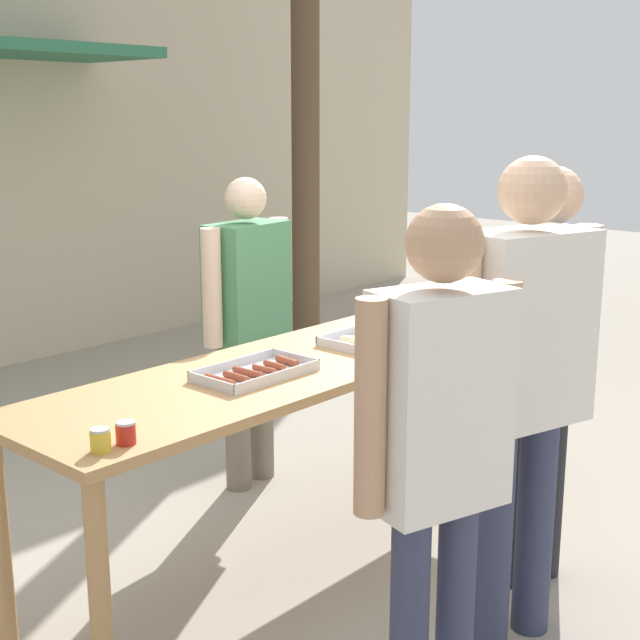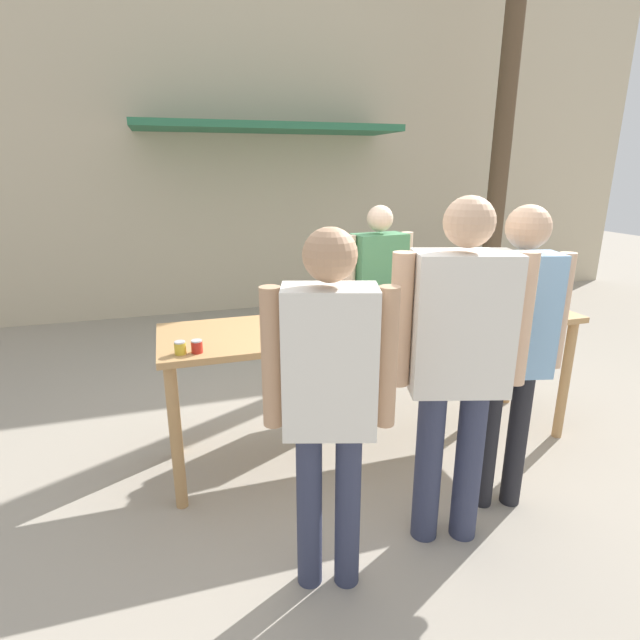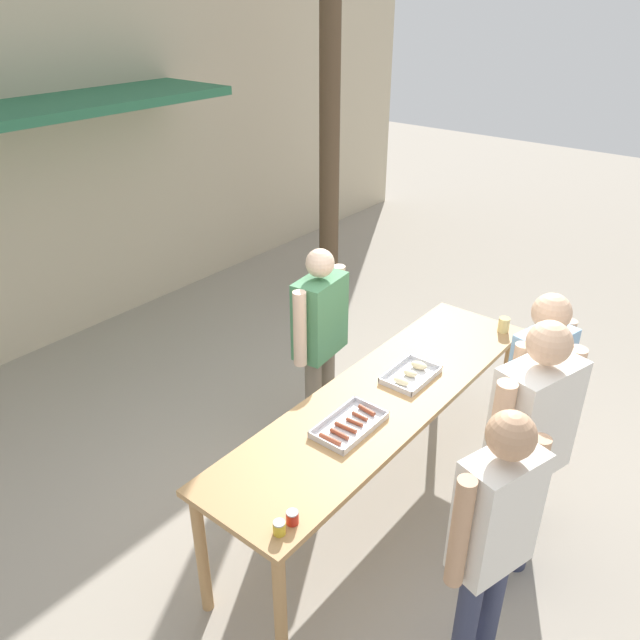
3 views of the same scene
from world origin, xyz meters
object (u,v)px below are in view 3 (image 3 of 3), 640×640
object	(u,v)px
beer_cup	(504,325)
person_customer_with_cup	(535,395)
condiment_jar_ketchup	(292,517)
person_customer_waiting_in_line	(530,439)
person_server_behind_table	(320,331)
food_tray_buns	(411,374)
person_customer_holding_hotdog	(493,531)
food_tray_sausages	(349,426)
condiment_jar_mustard	(279,528)

from	to	relation	value
beer_cup	person_customer_with_cup	world-z (taller)	person_customer_with_cup
condiment_jar_ketchup	person_customer_waiting_in_line	world-z (taller)	person_customer_waiting_in_line
person_server_behind_table	person_customer_waiting_in_line	size ratio (longest dim) A/B	0.90
food_tray_buns	person_customer_holding_hotdog	xyz separation A→B (m)	(-1.00, -1.07, 0.06)
food_tray_sausages	condiment_jar_ketchup	distance (m)	0.82
condiment_jar_ketchup	person_customer_waiting_in_line	xyz separation A→B (m)	(1.21, -0.71, 0.10)
condiment_jar_ketchup	person_customer_holding_hotdog	distance (m)	0.97
person_customer_holding_hotdog	food_tray_buns	bearing A→B (deg)	-116.29
beer_cup	person_customer_waiting_in_line	distance (m)	1.48
food_tray_sausages	food_tray_buns	bearing A→B (deg)	0.23
food_tray_buns	beer_cup	bearing A→B (deg)	-12.45
beer_cup	person_customer_with_cup	xyz separation A→B (m)	(-0.84, -0.58, 0.06)
food_tray_sausages	beer_cup	world-z (taller)	beer_cup
person_customer_with_cup	person_customer_holding_hotdog	bearing A→B (deg)	26.73
person_server_behind_table	person_customer_waiting_in_line	xyz separation A→B (m)	(-0.36, -1.81, 0.11)
condiment_jar_ketchup	food_tray_sausages	bearing A→B (deg)	16.50
beer_cup	person_customer_waiting_in_line	size ratio (longest dim) A/B	0.06
condiment_jar_ketchup	person_customer_with_cup	size ratio (longest dim) A/B	0.04
condiment_jar_mustard	condiment_jar_ketchup	bearing A→B (deg)	-3.86
food_tray_buns	person_customer_holding_hotdog	world-z (taller)	person_customer_holding_hotdog
person_server_behind_table	person_customer_holding_hotdog	bearing A→B (deg)	-125.28
food_tray_sausages	condiment_jar_ketchup	world-z (taller)	condiment_jar_ketchup
beer_cup	person_customer_holding_hotdog	world-z (taller)	person_customer_holding_hotdog
person_server_behind_table	person_customer_holding_hotdog	world-z (taller)	person_customer_holding_hotdog
person_customer_holding_hotdog	person_customer_waiting_in_line	world-z (taller)	person_customer_waiting_in_line
condiment_jar_mustard	person_server_behind_table	distance (m)	1.98
food_tray_buns	beer_cup	distance (m)	1.02
beer_cup	person_customer_holding_hotdog	size ratio (longest dim) A/B	0.07
food_tray_buns	condiment_jar_ketchup	size ratio (longest dim) A/B	5.44
person_server_behind_table	person_customer_holding_hotdog	distance (m)	2.20
condiment_jar_mustard	condiment_jar_ketchup	xyz separation A→B (m)	(0.09, -0.01, 0.00)
person_server_behind_table	person_customer_waiting_in_line	world-z (taller)	person_customer_waiting_in_line
person_server_behind_table	person_customer_holding_hotdog	xyz separation A→B (m)	(-1.07, -1.93, 0.06)
condiment_jar_ketchup	beer_cup	bearing A→B (deg)	0.38
person_customer_holding_hotdog	person_customer_with_cup	world-z (taller)	person_customer_with_cup
food_tray_buns	condiment_jar_mustard	bearing A→B (deg)	-171.78
person_customer_holding_hotdog	person_customer_waiting_in_line	bearing A→B (deg)	-153.56
food_tray_buns	person_customer_holding_hotdog	bearing A→B (deg)	-133.07
food_tray_sausages	condiment_jar_mustard	xyz separation A→B (m)	(-0.88, -0.23, 0.02)
beer_cup	person_server_behind_table	size ratio (longest dim) A/B	0.07
person_customer_holding_hotdog	person_customer_waiting_in_line	size ratio (longest dim) A/B	0.94
condiment_jar_ketchup	person_customer_waiting_in_line	size ratio (longest dim) A/B	0.04
person_customer_with_cup	condiment_jar_ketchup	bearing A→B (deg)	-5.17
condiment_jar_mustard	person_customer_holding_hotdog	xyz separation A→B (m)	(0.59, -0.84, 0.05)
condiment_jar_mustard	condiment_jar_ketchup	size ratio (longest dim) A/B	1.00
condiment_jar_ketchup	person_customer_with_cup	world-z (taller)	person_customer_with_cup
food_tray_buns	condiment_jar_ketchup	xyz separation A→B (m)	(-1.50, -0.24, 0.02)
person_customer_waiting_in_line	condiment_jar_mustard	bearing A→B (deg)	-12.97
food_tray_buns	person_customer_with_cup	world-z (taller)	person_customer_with_cup
condiment_jar_ketchup	person_server_behind_table	xyz separation A→B (m)	(1.57, 1.09, -0.01)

